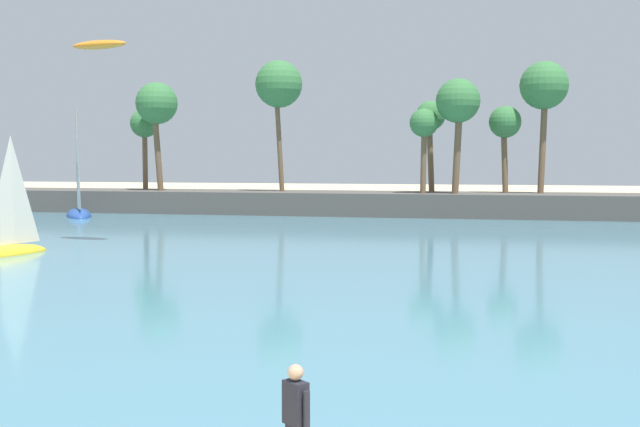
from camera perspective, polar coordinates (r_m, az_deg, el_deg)
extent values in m
cube|color=teal|center=(54.87, 7.75, -0.49)|extent=(220.00, 88.25, 0.06)
cube|color=#514C47|center=(58.92, 8.07, 0.67)|extent=(87.28, 6.00, 1.80)
cylinder|color=brown|center=(57.31, 10.15, 4.85)|extent=(0.78, 0.76, 6.82)
sphere|color=#38753D|center=(57.46, 10.19, 8.23)|extent=(3.22, 3.22, 3.22)
cylinder|color=brown|center=(59.51, 16.20, 5.29)|extent=(0.67, 0.47, 7.98)
sphere|color=#38753D|center=(59.73, 16.28, 9.11)|extent=(3.55, 3.55, 3.55)
cylinder|color=brown|center=(63.53, -11.97, 4.84)|extent=(0.81, 0.80, 7.05)
sphere|color=#38753D|center=(63.68, -12.01, 8.00)|extent=(3.36, 3.36, 3.36)
cylinder|color=brown|center=(66.47, -12.84, 4.16)|extent=(0.45, 0.45, 5.55)
sphere|color=#38753D|center=(66.54, -12.88, 6.54)|extent=(2.39, 2.39, 2.39)
cylinder|color=brown|center=(60.09, 8.18, 4.40)|extent=(0.69, 0.76, 5.92)
sphere|color=#38753D|center=(60.18, 8.21, 7.20)|extent=(2.27, 2.27, 2.27)
cylinder|color=brown|center=(59.84, 13.52, 4.07)|extent=(0.66, 0.63, 5.36)
sphere|color=#38753D|center=(59.91, 13.56, 6.62)|extent=(2.41, 2.41, 2.41)
cylinder|color=brown|center=(60.87, -3.06, 5.62)|extent=(0.76, 0.71, 8.42)
sphere|color=#38753D|center=(61.13, -3.07, 9.56)|extent=(3.69, 3.69, 3.69)
cylinder|color=brown|center=(57.49, 7.69, 4.09)|extent=(0.48, 0.50, 5.23)
sphere|color=#38753D|center=(57.55, 7.71, 6.69)|extent=(2.12, 2.12, 2.12)
cube|color=#23232D|center=(10.43, -1.82, -13.84)|extent=(0.39, 0.37, 0.58)
sphere|color=tan|center=(10.32, -1.82, -11.68)|extent=(0.21, 0.21, 0.21)
cylinder|color=#23232D|center=(10.62, -2.60, -13.75)|extent=(0.09, 0.09, 0.50)
cylinder|color=#23232D|center=(10.28, -1.00, -14.36)|extent=(0.09, 0.09, 0.50)
ellipsoid|color=yellow|center=(37.20, -22.43, -2.87)|extent=(2.77, 4.82, 0.92)
pyramid|color=silver|center=(37.31, -21.88, 1.65)|extent=(0.79, 2.02, 4.91)
ellipsoid|color=#234793|center=(60.52, -17.44, -0.19)|extent=(4.74, 6.03, 1.20)
cylinder|color=gray|center=(60.67, -17.54, 3.93)|extent=(0.18, 0.18, 7.50)
pyramid|color=white|center=(59.65, -17.49, 3.40)|extent=(1.60, 2.37, 6.38)
ellipsoid|color=orange|center=(39.89, -16.05, 11.93)|extent=(3.27, 1.64, 0.53)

